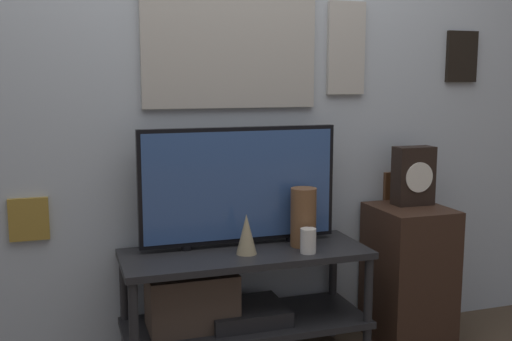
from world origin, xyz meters
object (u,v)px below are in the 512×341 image
Objects in this scene: television at (240,185)px; vase_tall_ceramic at (303,217)px; vase_slim_bronze at (246,234)px; mantel_clock at (413,176)px; candle_jar at (308,241)px.

vase_tall_ceramic is at bearing -19.43° from television.
television reaches higher than vase_slim_bronze.
mantel_clock is (0.91, -0.02, 0.00)m from television.
television is at bearing 160.57° from vase_tall_ceramic.
candle_jar is (0.25, -0.21, -0.23)m from television.
mantel_clock is at bearing 7.46° from vase_slim_bronze.
vase_tall_ceramic is 0.30m from vase_slim_bronze.
mantel_clock is at bearing -1.29° from television.
vase_tall_ceramic is 0.65m from mantel_clock.
mantel_clock is (0.66, 0.19, 0.23)m from candle_jar.
television is 0.33m from vase_tall_ceramic.
candle_jar is at bearing -40.32° from television.
television reaches higher than candle_jar.
candle_jar is at bearing -15.34° from vase_slim_bronze.
vase_tall_ceramic reaches higher than vase_slim_bronze.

